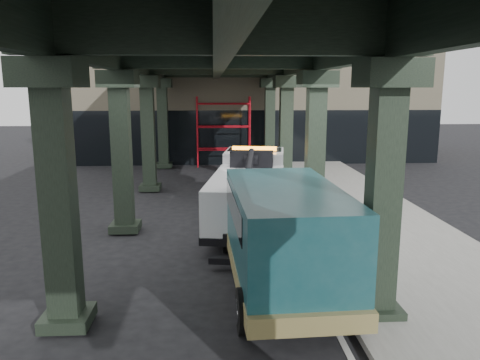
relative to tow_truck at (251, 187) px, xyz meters
name	(u,v)px	position (x,y,z in m)	size (l,w,h in m)	color
ground	(236,251)	(-0.66, -2.96, -1.22)	(90.00, 90.00, 0.00)	black
sidewalk	(370,226)	(3.84, -0.96, -1.14)	(5.00, 40.00, 0.15)	gray
lane_stripe	(285,229)	(1.04, -0.96, -1.21)	(0.12, 38.00, 0.01)	silver
viaduct	(219,55)	(-1.06, -0.96, 4.24)	(7.40, 32.00, 6.40)	black
building	(251,95)	(1.34, 17.04, 2.78)	(22.00, 10.00, 8.00)	#C6B793
scaffolding	(224,130)	(-0.66, 11.68, 0.89)	(3.08, 0.88, 4.00)	#B50E19
tow_truck	(251,187)	(0.00, 0.00, 0.00)	(3.18, 7.82, 2.50)	black
towed_van	(282,233)	(0.27, -5.44, 0.09)	(2.63, 6.09, 2.43)	#134147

